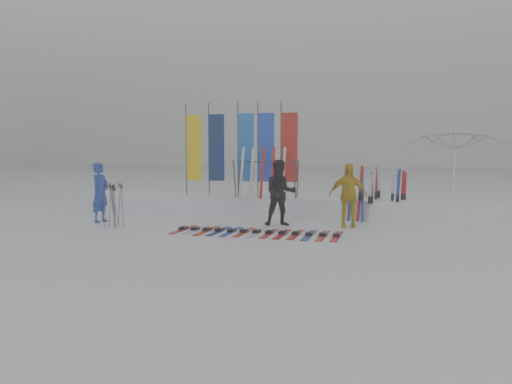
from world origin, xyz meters
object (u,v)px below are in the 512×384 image
(person_blue, at_px, (100,192))
(person_yellow, at_px, (348,195))
(tent_canopy, at_px, (454,174))
(person_black, at_px, (280,193))
(ski_rack, at_px, (266,174))
(ski_row, at_px, (257,232))

(person_blue, relative_size, person_yellow, 1.00)
(tent_canopy, bearing_deg, person_black, -151.10)
(person_blue, bearing_deg, ski_rack, -53.57)
(person_yellow, xyz_separation_m, tent_canopy, (3.02, 2.45, 0.53))
(person_black, distance_m, ski_rack, 2.23)
(person_blue, xyz_separation_m, person_black, (5.34, 0.76, 0.05))
(person_yellow, height_order, ski_rack, ski_rack)
(ski_rack, bearing_deg, person_yellow, -31.58)
(person_blue, height_order, ski_rack, ski_rack)
(person_black, xyz_separation_m, person_yellow, (1.88, 0.25, -0.05))
(person_yellow, xyz_separation_m, ski_row, (-2.17, -1.72, -0.86))
(person_black, relative_size, ski_row, 0.44)
(person_blue, relative_size, ski_rack, 0.87)
(person_blue, distance_m, person_black, 5.39)
(person_yellow, bearing_deg, person_blue, 178.75)
(person_blue, xyz_separation_m, tent_canopy, (10.23, 3.47, 0.53))
(person_yellow, bearing_deg, ski_row, -150.84)
(person_black, distance_m, person_yellow, 1.90)
(person_black, relative_size, ski_rack, 0.92)
(ski_rack, bearing_deg, ski_row, -79.43)
(person_blue, relative_size, tent_canopy, 0.56)
(person_black, xyz_separation_m, tent_canopy, (4.90, 2.70, 0.48))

